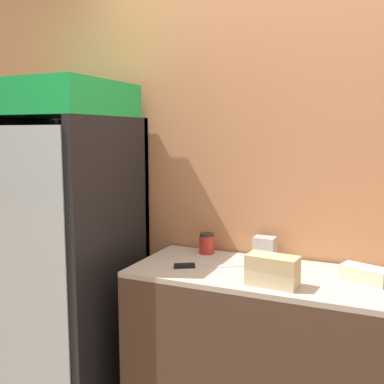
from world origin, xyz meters
name	(u,v)px	position (x,y,z in m)	size (l,w,h in m)	color
wall_back	(311,176)	(0.00, 1.17, 1.35)	(5.20, 0.09, 2.70)	tan
prep_counter	(292,369)	(0.00, 0.83, 0.46)	(1.57, 0.57, 0.91)	#4C3828
beverage_cooler	(68,233)	(-1.29, 0.81, 1.00)	(0.71, 0.71, 1.84)	black
sandwich_stack_bottom	(272,278)	(-0.07, 0.66, 0.95)	(0.23, 0.13, 0.07)	beige
sandwich_stack_middle	(273,263)	(-0.07, 0.66, 1.01)	(0.23, 0.13, 0.07)	tan
sandwich_flat_left	(364,274)	(0.30, 0.88, 0.95)	(0.22, 0.16, 0.07)	beige
chefs_knife	(199,266)	(-0.46, 0.78, 0.92)	(0.32, 0.21, 0.02)	silver
condiment_jar	(207,243)	(-0.52, 1.04, 0.97)	(0.08, 0.08, 0.11)	#B72D23
napkin_dispenser	(264,248)	(-0.20, 1.05, 0.97)	(0.11, 0.09, 0.12)	#B7B2AD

